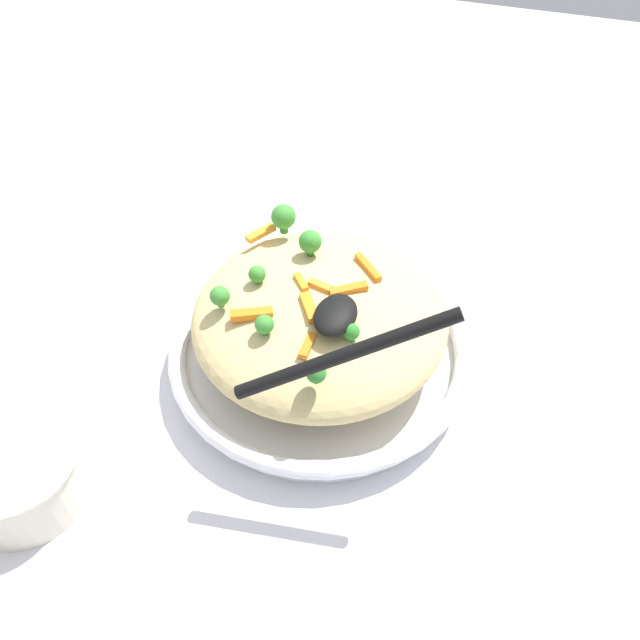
# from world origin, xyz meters

# --- Properties ---
(ground_plane) EXTENTS (2.40, 2.40, 0.00)m
(ground_plane) POSITION_xyz_m (0.00, 0.00, 0.00)
(ground_plane) COLOR silver
(serving_bowl) EXTENTS (0.33, 0.33, 0.04)m
(serving_bowl) POSITION_xyz_m (0.00, 0.00, 0.02)
(serving_bowl) COLOR silver
(serving_bowl) RESTS_ON ground_plane
(pasta_mound) EXTENTS (0.27, 0.27, 0.08)m
(pasta_mound) POSITION_xyz_m (0.00, 0.00, 0.08)
(pasta_mound) COLOR #D1BA7A
(pasta_mound) RESTS_ON serving_bowl
(carrot_piece_0) EXTENTS (0.01, 0.03, 0.01)m
(carrot_piece_0) POSITION_xyz_m (0.00, 0.00, 0.12)
(carrot_piece_0) COLOR orange
(carrot_piece_0) RESTS_ON pasta_mound
(carrot_piece_1) EXTENTS (0.02, 0.02, 0.01)m
(carrot_piece_1) POSITION_xyz_m (0.00, -0.02, 0.12)
(carrot_piece_1) COLOR orange
(carrot_piece_1) RESTS_ON pasta_mound
(carrot_piece_2) EXTENTS (0.04, 0.03, 0.01)m
(carrot_piece_2) POSITION_xyz_m (0.03, -0.00, 0.12)
(carrot_piece_2) COLOR orange
(carrot_piece_2) RESTS_ON pasta_mound
(carrot_piece_3) EXTENTS (0.03, 0.04, 0.01)m
(carrot_piece_3) POSITION_xyz_m (-0.01, 0.03, 0.12)
(carrot_piece_3) COLOR orange
(carrot_piece_3) RESTS_ON pasta_mound
(carrot_piece_4) EXTENTS (0.04, 0.04, 0.01)m
(carrot_piece_4) POSITION_xyz_m (-0.05, 0.04, 0.12)
(carrot_piece_4) COLOR orange
(carrot_piece_4) RESTS_ON pasta_mound
(carrot_piece_5) EXTENTS (0.03, 0.04, 0.01)m
(carrot_piece_5) POSITION_xyz_m (0.05, -0.05, 0.11)
(carrot_piece_5) COLOR orange
(carrot_piece_5) RESTS_ON pasta_mound
(carrot_piece_6) EXTENTS (0.04, 0.03, 0.01)m
(carrot_piece_6) POSITION_xyz_m (-0.07, -0.09, 0.11)
(carrot_piece_6) COLOR orange
(carrot_piece_6) RESTS_ON pasta_mound
(carrot_piece_7) EXTENTS (0.03, 0.01, 0.01)m
(carrot_piece_7) POSITION_xyz_m (0.07, 0.01, 0.11)
(carrot_piece_7) COLOR orange
(carrot_piece_7) RESTS_ON pasta_mound
(broccoli_floret_0) EXTENTS (0.02, 0.02, 0.03)m
(broccoli_floret_0) POSITION_xyz_m (-0.05, -0.03, 0.13)
(broccoli_floret_0) COLOR #377928
(broccoli_floret_0) RESTS_ON pasta_mound
(broccoli_floret_1) EXTENTS (0.02, 0.02, 0.02)m
(broccoli_floret_1) POSITION_xyz_m (0.05, -0.09, 0.12)
(broccoli_floret_1) COLOR #377928
(broccoli_floret_1) RESTS_ON pasta_mound
(broccoli_floret_2) EXTENTS (0.02, 0.02, 0.02)m
(broccoli_floret_2) POSITION_xyz_m (0.11, 0.03, 0.12)
(broccoli_floret_2) COLOR #296820
(broccoli_floret_2) RESTS_ON pasta_mound
(broccoli_floret_3) EXTENTS (0.02, 0.02, 0.02)m
(broccoli_floret_3) POSITION_xyz_m (0.07, -0.03, 0.12)
(broccoli_floret_3) COLOR #377928
(broccoli_floret_3) RESTS_ON pasta_mound
(broccoli_floret_4) EXTENTS (0.03, 0.03, 0.03)m
(broccoli_floret_4) POSITION_xyz_m (-0.08, -0.07, 0.13)
(broccoli_floret_4) COLOR #377928
(broccoli_floret_4) RESTS_ON pasta_mound
(broccoli_floret_5) EXTENTS (0.02, 0.02, 0.02)m
(broccoli_floret_5) POSITION_xyz_m (0.01, -0.06, 0.12)
(broccoli_floret_5) COLOR #377928
(broccoli_floret_5) RESTS_ON pasta_mound
(broccoli_floret_6) EXTENTS (0.02, 0.02, 0.02)m
(broccoli_floret_6) POSITION_xyz_m (0.05, 0.05, 0.12)
(broccoli_floret_6) COLOR #296820
(broccoli_floret_6) RESTS_ON pasta_mound
(serving_spoon) EXTENTS (0.15, 0.17, 0.10)m
(serving_spoon) POSITION_xyz_m (0.07, 0.04, 0.14)
(serving_spoon) COLOR black
(serving_spoon) RESTS_ON pasta_mound
(companion_bowl) EXTENTS (0.12, 0.12, 0.06)m
(companion_bowl) POSITION_xyz_m (0.24, -0.21, 0.04)
(companion_bowl) COLOR beige
(companion_bowl) RESTS_ON ground_plane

